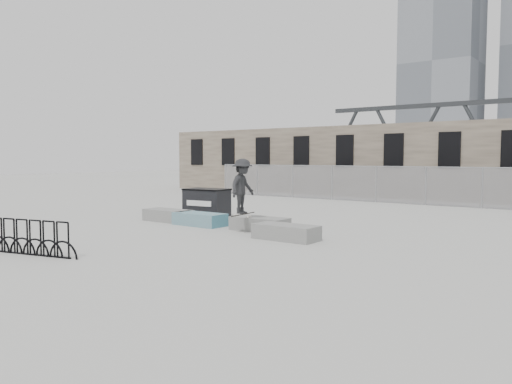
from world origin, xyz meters
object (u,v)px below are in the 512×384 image
at_px(planter_offset, 286,231).
at_px(bike_rack, 9,236).
at_px(planter_center_right, 260,223).
at_px(dumpster, 207,203).
at_px(skateboarder, 242,186).
at_px(planter_center_left, 200,219).
at_px(planter_far_left, 168,215).

relative_size(planter_offset, bike_rack, 0.46).
relative_size(planter_center_right, dumpster, 1.04).
relative_size(dumpster, skateboarder, 1.00).
height_order(planter_center_right, skateboarder, skateboarder).
bearing_deg(dumpster, planter_center_left, -59.38).
xyz_separation_m(planter_far_left, planter_center_right, (4.35, 0.13, 0.00)).
distance_m(planter_center_left, planter_center_right, 2.55).
bearing_deg(skateboarder, bike_rack, 150.32).
distance_m(planter_center_left, bike_rack, 6.86).
xyz_separation_m(planter_center_right, dumpster, (-4.07, 1.79, 0.35)).
height_order(dumpster, skateboarder, skateboarder).
height_order(planter_center_left, skateboarder, skateboarder).
height_order(planter_center_right, planter_offset, same).
bearing_deg(skateboarder, planter_offset, -101.37).
xyz_separation_m(planter_far_left, bike_rack, (1.50, -6.97, 0.19)).
xyz_separation_m(dumpster, skateboarder, (4.00, -2.62, 0.95)).
relative_size(planter_center_left, planter_offset, 1.00).
bearing_deg(planter_center_left, planter_offset, -9.94).
bearing_deg(dumpster, skateboarder, -39.46).
bearing_deg(bike_rack, planter_offset, 52.93).
relative_size(planter_center_left, skateboarder, 1.04).
relative_size(planter_center_right, skateboarder, 1.04).
height_order(planter_far_left, dumpster, dumpster).
bearing_deg(planter_offset, dumpster, 154.28).
bearing_deg(planter_center_right, dumpster, 156.28).
relative_size(planter_far_left, planter_center_left, 1.00).
distance_m(planter_far_left, planter_offset, 6.16).
xyz_separation_m(planter_center_left, planter_offset, (4.28, -0.75, 0.00)).
bearing_deg(dumpster, bike_rack, -88.41).
bearing_deg(planter_center_left, planter_far_left, 175.95).
bearing_deg(planter_center_right, skateboarder, -95.14).
relative_size(planter_center_left, planter_center_right, 1.00).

